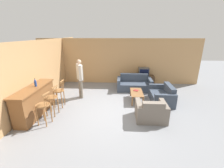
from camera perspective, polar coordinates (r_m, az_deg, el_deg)
ground_plane at (r=5.82m, az=1.07°, el=-10.58°), size 24.00×24.00×0.00m
wall_back at (r=8.83m, az=2.09°, el=8.60°), size 9.40×0.08×2.60m
wall_left at (r=7.39m, az=-24.18°, el=4.98°), size 0.08×8.62×2.60m
bar_counter at (r=6.12m, az=-27.15°, el=-5.72°), size 0.55×2.09×1.05m
bar_chair_near at (r=5.32m, az=-24.65°, el=-8.02°), size 0.49×0.49×1.11m
bar_chair_mid at (r=5.79m, az=-22.00°, el=-5.46°), size 0.47×0.47×1.11m
bar_chair_far at (r=6.35m, az=-19.55°, el=-3.06°), size 0.44×0.44×1.11m
couch_far at (r=8.01m, az=8.42°, el=-0.17°), size 1.78×0.93×0.80m
armchair_near at (r=5.41m, az=14.62°, el=-10.21°), size 1.02×0.89×0.78m
loveseat_right at (r=6.85m, az=18.57°, el=-4.30°), size 0.86×1.40×0.77m
coffee_table at (r=6.68m, az=9.35°, el=-3.50°), size 0.52×1.09×0.41m
tv_unit at (r=8.79m, az=11.73°, el=1.36°), size 1.22×0.49×0.57m
tv at (r=8.66m, az=11.95°, el=4.58°), size 0.56×0.44×0.45m
bottle at (r=5.96m, az=-27.18°, el=0.45°), size 0.08×0.08×0.30m
book_on_table at (r=6.80m, az=9.11°, el=-2.43°), size 0.25×0.23×0.02m
person_by_window at (r=6.87m, az=-12.13°, el=2.78°), size 0.38×0.51×1.78m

